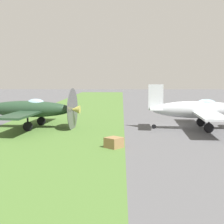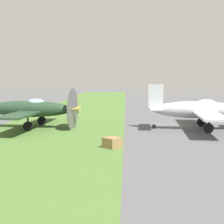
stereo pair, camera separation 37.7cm
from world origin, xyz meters
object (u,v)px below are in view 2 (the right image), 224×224
airplane_lead (200,110)px  airplane_wingman (31,109)px  supply_crate (112,143)px  runway_marker_cone (119,142)px

airplane_lead → airplane_wingman: bearing=-88.2°
supply_crate → airplane_lead: bearing=136.0°
airplane_wingman → runway_marker_cone: airplane_wingman is taller
runway_marker_cone → supply_crate: bearing=-31.5°
supply_crate → runway_marker_cone: supply_crate is taller
airplane_lead → airplane_wingman: (-0.30, -14.13, -0.01)m
airplane_wingman → supply_crate: bearing=49.2°
airplane_lead → airplane_wingman: 14.13m
airplane_wingman → runway_marker_cone: 10.30m
airplane_wingman → runway_marker_cone: (6.81, 7.61, -1.38)m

